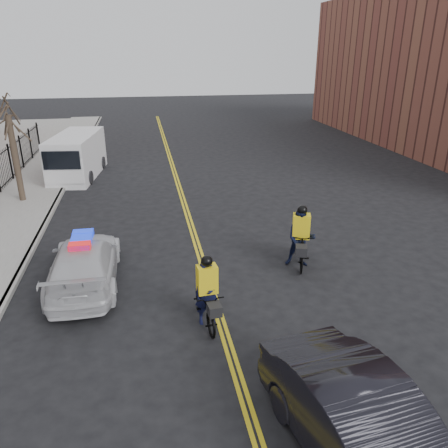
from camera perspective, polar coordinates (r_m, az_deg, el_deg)
name	(u,v)px	position (r m, az deg, el deg)	size (l,w,h in m)	color
ground	(212,294)	(13.36, -1.56, -9.11)	(120.00, 120.00, 0.00)	black
center_line_left	(183,207)	(20.57, -5.33, 2.28)	(0.10, 60.00, 0.01)	gold
center_line_right	(187,206)	(20.58, -4.89, 2.31)	(0.10, 60.00, 0.01)	gold
sidewalk	(15,215)	(21.27, -25.64, 1.01)	(3.00, 60.00, 0.15)	gray
curb	(51,213)	(20.92, -21.69, 1.31)	(0.20, 60.00, 0.15)	gray
street_tree	(10,129)	(22.35, -26.15, 11.12)	(3.20, 3.20, 4.80)	#392C22
police_cruiser	(85,263)	(14.23, -17.75, -4.87)	(2.03, 4.95, 1.60)	silver
dark_sedan	(368,436)	(8.50, 18.24, -24.80)	(1.78, 5.10, 1.68)	black
cargo_van	(76,157)	(26.49, -18.73, 8.31)	(2.82, 5.95, 2.40)	white
cyclist_near	(207,300)	(11.76, -2.17, -9.88)	(0.91, 2.09, 1.99)	black
cyclist_far	(300,242)	(14.89, 9.91, -2.34)	(1.21, 2.21, 2.16)	black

